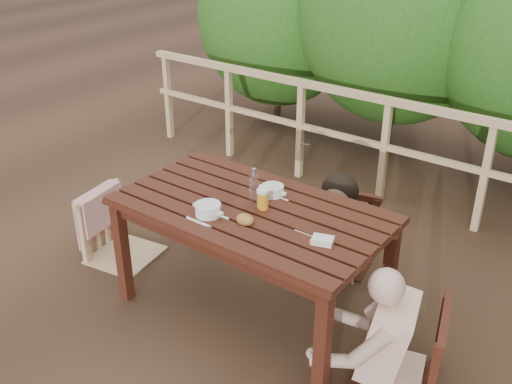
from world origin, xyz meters
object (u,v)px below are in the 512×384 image
Objects in this scene: bread_roll at (245,220)px; beer_glass at (263,200)px; woman at (346,190)px; chair_right at (404,312)px; soup_far at (273,191)px; diner_right at (411,297)px; chair_left at (119,201)px; soup_near at (208,211)px; chair_far at (343,207)px; bottle at (254,186)px; table at (252,261)px; butter_tub at (323,242)px.

beer_glass reaches higher than bread_roll.
woman reaches higher than bread_roll.
chair_right is 1.15m from soup_far.
chair_left is at bearing 75.74° from diner_right.
woman reaches higher than soup_near.
chair_far is 0.97m from bottle.
soup_near is at bearing 84.26° from diner_right.
chair_right is 4.14× the size of bottle.
soup_far is (0.02, 0.21, 0.44)m from table.
woman is 1.33m from diner_right.
soup_near is at bearing -108.73° from chair_left.
butter_tub is (0.50, 0.07, -0.01)m from bread_roll.
chair_far is at bearing 75.43° from soup_far.
woman is 10.01× the size of butter_tub.
chair_far is 1.30m from chair_right.
chair_far is at bearing 82.08° from beer_glass.
soup_far is 0.17m from bottle.
soup_near is (-0.34, -1.16, 0.23)m from woman.
woman is 0.97× the size of diner_right.
butter_tub is (0.74, 0.14, -0.02)m from soup_near.
soup_near is (-1.27, -0.21, 0.21)m from diner_right.
chair_far is (1.41, 0.96, -0.02)m from chair_left.
bottle is at bearing 69.75° from diner_right.
bread_roll is 0.48× the size of bottle.
chair_left is 0.79× the size of diner_right.
table is 1.36× the size of diner_right.
chair_far is (0.19, 0.90, 0.08)m from table.
butter_tub is (-0.53, -0.07, 0.19)m from diner_right.
beer_glass is at bearing 71.66° from diner_right.
butter_tub is (0.40, -1.02, 0.21)m from woman.
chair_far is 0.97m from beer_glass.
chair_left is 1.04× the size of chair_far.
soup_far is at bearing 64.68° from woman.
bottle is (-1.15, 0.11, 0.29)m from diner_right.
bread_roll is (0.07, -0.39, -0.01)m from soup_far.
diner_right is 1.15m from soup_far.
bread_roll is 0.21m from beer_glass.
chair_left is 3.67× the size of soup_near.
bread_roll is (0.09, -0.18, 0.44)m from table.
chair_far is at bearing -151.15° from chair_right.
chair_left reaches higher than table.
soup_far is (-0.18, -0.69, 0.36)m from chair_far.
woman is 1.12m from butter_tub.
diner_right is 10.72× the size of bread_roll.
bread_roll is at bearing -64.05° from table.
chair_right is at bearing -9.91° from butter_tub.
chair_right is at bearing 8.16° from bread_roll.
chair_right is 1.31m from woman.
chair_left is 4.04× the size of bottle.
beer_glass is at bearing -109.07° from chair_far.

